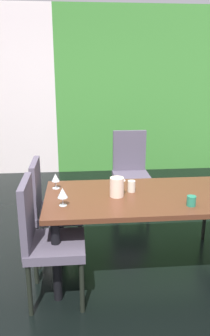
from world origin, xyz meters
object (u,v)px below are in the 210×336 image
object	(u,v)px
chair_left_far	(50,205)
chair_head_far	(130,168)
dining_table	(156,204)
wine_glass_left	(55,178)
pitcher_corner	(117,187)
wine_glass_west	(62,193)
cup_rear	(131,186)
cup_right	(191,201)
chair_left_near	(44,236)

from	to	relation	value
chair_left_far	chair_head_far	xyz separation A→B (m)	(0.93, 1.05, 0.02)
dining_table	chair_head_far	size ratio (longest dim) A/B	1.86
wine_glass_left	pitcher_corner	bearing A→B (deg)	-24.16
wine_glass_west	chair_left_far	bearing A→B (deg)	106.85
chair_left_far	cup_rear	distance (m)	0.79
wine_glass_west	chair_head_far	bearing A→B (deg)	62.54
cup_right	pitcher_corner	size ratio (longest dim) A/B	0.49
chair_head_far	cup_right	bearing A→B (deg)	97.32
dining_table	chair_left_far	bearing A→B (deg)	162.19
wine_glass_west	cup_right	world-z (taller)	wine_glass_west
wine_glass_left	cup_right	distance (m)	1.17
wine_glass_left	pitcher_corner	size ratio (longest dim) A/B	0.83
cup_right	cup_rear	size ratio (longest dim) A/B	0.81
wine_glass_west	dining_table	bearing A→B (deg)	11.97
cup_right	wine_glass_west	bearing A→B (deg)	174.74
chair_left_near	cup_rear	world-z (taller)	chair_left_near
dining_table	pitcher_corner	bearing A→B (deg)	-178.72
chair_left_near	pitcher_corner	size ratio (longest dim) A/B	6.03
chair_left_near	chair_left_far	bearing A→B (deg)	179.78
cup_rear	chair_head_far	bearing A→B (deg)	80.75
chair_left_far	cup_rear	world-z (taller)	chair_left_far
chair_head_far	pitcher_corner	distance (m)	1.42
dining_table	wine_glass_west	size ratio (longest dim) A/B	12.87
dining_table	cup_rear	size ratio (longest dim) A/B	19.02
chair_left_near	cup_rear	size ratio (longest dim) A/B	9.97
wine_glass_left	chair_head_far	bearing A→B (deg)	52.50
chair_head_far	wine_glass_left	bearing A→B (deg)	52.50
chair_head_far	pitcher_corner	xyz separation A→B (m)	(-0.34, -1.35, 0.26)
dining_table	chair_left_near	distance (m)	0.98
cup_rear	wine_glass_west	bearing A→B (deg)	-156.66
chair_head_far	wine_glass_west	xyz separation A→B (m)	(-0.79, -1.51, 0.28)
dining_table	cup_right	size ratio (longest dim) A/B	23.57
chair_left_far	cup_right	distance (m)	1.28
cup_right	chair_left_far	bearing A→B (deg)	153.92
chair_left_far	pitcher_corner	size ratio (longest dim) A/B	5.88
cup_rear	pitcher_corner	xyz separation A→B (m)	(-0.14, -0.09, 0.03)
chair_head_far	wine_glass_west	size ratio (longest dim) A/B	6.90
chair_left_far	chair_left_near	distance (m)	0.59
dining_table	pitcher_corner	distance (m)	0.38
wine_glass_left	pitcher_corner	xyz separation A→B (m)	(0.52, -0.23, -0.01)
dining_table	pitcher_corner	size ratio (longest dim) A/B	11.50
dining_table	cup_rear	bearing A→B (deg)	157.45
chair_head_far	pitcher_corner	world-z (taller)	chair_head_far
dining_table	cup_rear	world-z (taller)	cup_rear
chair_left_far	chair_head_far	bearing A→B (deg)	138.57
dining_table	chair_head_far	bearing A→B (deg)	89.90
chair_head_far	cup_rear	xyz separation A→B (m)	(-0.21, -1.26, 0.22)
wine_glass_west	wine_glass_left	distance (m)	0.40
chair_left_near	chair_head_far	bearing A→B (deg)	150.53
chair_left_far	cup_right	world-z (taller)	chair_left_far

